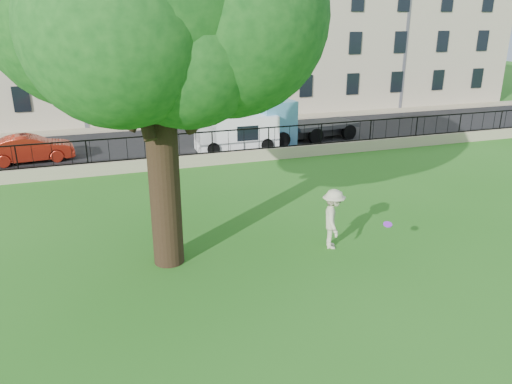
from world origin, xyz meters
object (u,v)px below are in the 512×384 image
object	(u,v)px
red_sedan	(30,149)
blue_truck	(305,119)
man	(333,219)
frisbee	(388,224)
white_van	(236,133)

from	to	relation	value
red_sedan	blue_truck	distance (m)	15.29
man	blue_truck	world-z (taller)	blue_truck
frisbee	blue_truck	bearing A→B (deg)	75.65
man	blue_truck	distance (m)	14.84
man	white_van	bearing A→B (deg)	17.55
red_sedan	frisbee	bearing A→B (deg)	-148.81
red_sedan	blue_truck	xyz separation A→B (m)	(15.28, 0.00, 0.58)
man	white_van	xyz separation A→B (m)	(0.56, 13.11, -0.05)
man	red_sedan	distance (m)	17.29
red_sedan	white_van	distance (m)	10.82
blue_truck	frisbee	bearing A→B (deg)	-111.43
man	blue_truck	xyz separation A→B (m)	(5.06, 13.94, 0.28)
man	white_van	world-z (taller)	man
man	blue_truck	bearing A→B (deg)	0.05
red_sedan	white_van	size ratio (longest dim) A/B	0.94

